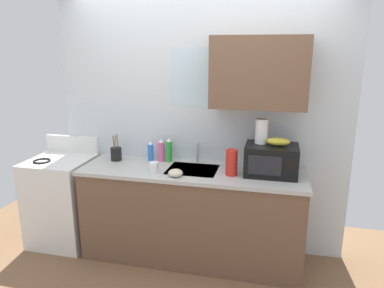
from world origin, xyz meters
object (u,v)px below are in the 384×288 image
banana_bunch (278,142)px  small_bowl (175,173)px  cereal_canister (232,162)px  mug_white (154,167)px  utensil_crock (116,154)px  microwave (271,160)px  paper_towel_roll (261,131)px  dish_soap_bottle_green (169,150)px  dish_soap_bottle_blue (151,151)px  dish_soap_bottle_pink (161,151)px  stove_range (63,200)px

banana_bunch → small_bowl: size_ratio=1.54×
small_bowl → cereal_canister: bearing=17.6°
banana_bunch → cereal_canister: bearing=-165.6°
mug_white → utensil_crock: utensil_crock is taller
microwave → banana_bunch: banana_bunch is taller
paper_towel_roll → dish_soap_bottle_green: bearing=173.5°
microwave → dish_soap_bottle_green: (-0.99, 0.15, -0.02)m
dish_soap_bottle_blue → small_bowl: dish_soap_bottle_blue is taller
paper_towel_roll → microwave: bearing=-27.4°
mug_white → paper_towel_roll: bearing=14.4°
microwave → paper_towel_roll: size_ratio=2.09×
dish_soap_bottle_pink → mug_white: dish_soap_bottle_pink is taller
mug_white → small_bowl: mug_white is taller
stove_range → dish_soap_bottle_blue: 1.08m
stove_range → small_bowl: bearing=-9.0°
dish_soap_bottle_green → paper_towel_roll: bearing=-6.5°
microwave → dish_soap_bottle_green: 1.01m
microwave → paper_towel_roll: 0.27m
stove_range → microwave: size_ratio=2.35×
stove_range → mug_white: size_ratio=11.37×
dish_soap_bottle_blue → utensil_crock: bearing=-167.6°
cereal_canister → small_bowl: cereal_canister is taller
microwave → paper_towel_roll: paper_towel_roll is taller
cereal_canister → mug_white: cereal_canister is taller
dish_soap_bottle_blue → mug_white: dish_soap_bottle_blue is taller
stove_range → dish_soap_bottle_green: (1.11, 0.20, 0.56)m
microwave → cereal_canister: bearing=-163.8°
stove_range → dish_soap_bottle_green: size_ratio=4.46×
banana_bunch → utensil_crock: banana_bunch is taller
small_bowl → paper_towel_roll: bearing=22.8°
microwave → cereal_canister: microwave is taller
dish_soap_bottle_blue → dish_soap_bottle_green: bearing=2.2°
cereal_canister → mug_white: bearing=-172.6°
microwave → dish_soap_bottle_blue: size_ratio=2.27×
dish_soap_bottle_green → small_bowl: bearing=-65.9°
dish_soap_bottle_green → small_bowl: size_ratio=1.86×
cereal_canister → utensil_crock: utensil_crock is taller
microwave → paper_towel_roll: (-0.10, 0.05, 0.24)m
dish_soap_bottle_blue → mug_white: (0.15, -0.33, -0.05)m
microwave → utensil_crock: bearing=177.3°
microwave → mug_white: size_ratio=4.84×
dish_soap_bottle_green → mug_white: size_ratio=2.55×
paper_towel_roll → dish_soap_bottle_pink: size_ratio=0.96×
microwave → small_bowl: (-0.81, -0.25, -0.10)m
dish_soap_bottle_green → mug_white: 0.35m
banana_bunch → small_bowl: 0.94m
mug_white → banana_bunch: bearing=9.9°
dish_soap_bottle_pink → utensil_crock: utensil_crock is taller
dish_soap_bottle_pink → small_bowl: dish_soap_bottle_pink is taller
paper_towel_roll → mug_white: paper_towel_roll is taller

